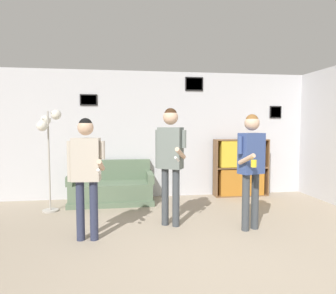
{
  "coord_description": "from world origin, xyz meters",
  "views": [
    {
      "loc": [
        -0.98,
        -2.82,
        1.54
      ],
      "look_at": [
        -0.31,
        1.8,
        1.21
      ],
      "focal_mm": 32.0,
      "sensor_mm": 36.0,
      "label": 1
    }
  ],
  "objects_px": {
    "person_player_foreground_left": "(86,166)",
    "person_player_foreground_center": "(170,153)",
    "person_watcher_holding_cup": "(251,159)",
    "couch": "(112,189)",
    "floor_lamp": "(48,133)",
    "bookshelf": "(241,168)"
  },
  "relations": [
    {
      "from": "person_player_foreground_left",
      "to": "person_watcher_holding_cup",
      "type": "relative_size",
      "value": 0.96
    },
    {
      "from": "person_watcher_holding_cup",
      "to": "person_player_foreground_left",
      "type": "bearing_deg",
      "value": -178.35
    },
    {
      "from": "couch",
      "to": "bookshelf",
      "type": "bearing_deg",
      "value": 4.12
    },
    {
      "from": "bookshelf",
      "to": "person_watcher_holding_cup",
      "type": "relative_size",
      "value": 0.73
    },
    {
      "from": "person_player_foreground_left",
      "to": "person_watcher_holding_cup",
      "type": "height_order",
      "value": "person_watcher_holding_cup"
    },
    {
      "from": "bookshelf",
      "to": "person_player_foreground_left",
      "type": "distance_m",
      "value": 3.75
    },
    {
      "from": "floor_lamp",
      "to": "person_watcher_holding_cup",
      "type": "bearing_deg",
      "value": -24.21
    },
    {
      "from": "person_player_foreground_center",
      "to": "person_watcher_holding_cup",
      "type": "relative_size",
      "value": 1.06
    },
    {
      "from": "couch",
      "to": "person_player_foreground_left",
      "type": "xyz_separation_m",
      "value": [
        -0.25,
        -1.97,
        0.73
      ]
    },
    {
      "from": "couch",
      "to": "person_watcher_holding_cup",
      "type": "height_order",
      "value": "person_watcher_holding_cup"
    },
    {
      "from": "floor_lamp",
      "to": "person_player_foreground_center",
      "type": "xyz_separation_m",
      "value": [
        2.03,
        -1.07,
        -0.28
      ]
    },
    {
      "from": "couch",
      "to": "person_player_foreground_center",
      "type": "relative_size",
      "value": 0.91
    },
    {
      "from": "person_player_foreground_left",
      "to": "person_player_foreground_center",
      "type": "bearing_deg",
      "value": 19.38
    },
    {
      "from": "bookshelf",
      "to": "person_watcher_holding_cup",
      "type": "height_order",
      "value": "person_watcher_holding_cup"
    },
    {
      "from": "person_watcher_holding_cup",
      "to": "couch",
      "type": "bearing_deg",
      "value": 137.79
    },
    {
      "from": "person_player_foreground_left",
      "to": "person_player_foreground_center",
      "type": "distance_m",
      "value": 1.28
    },
    {
      "from": "couch",
      "to": "bookshelf",
      "type": "height_order",
      "value": "bookshelf"
    },
    {
      "from": "bookshelf",
      "to": "person_watcher_holding_cup",
      "type": "xyz_separation_m",
      "value": [
        -0.7,
        -2.1,
        0.43
      ]
    },
    {
      "from": "person_player_foreground_left",
      "to": "floor_lamp",
      "type": "bearing_deg",
      "value": 119.03
    },
    {
      "from": "couch",
      "to": "person_player_foreground_center",
      "type": "bearing_deg",
      "value": -58.41
    },
    {
      "from": "bookshelf",
      "to": "person_player_foreground_center",
      "type": "distance_m",
      "value": 2.59
    },
    {
      "from": "floor_lamp",
      "to": "person_player_foreground_left",
      "type": "distance_m",
      "value": 1.76
    }
  ]
}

